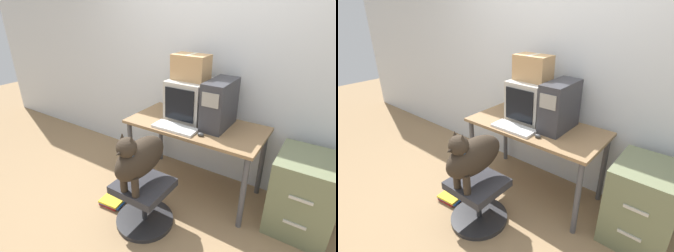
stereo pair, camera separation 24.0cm
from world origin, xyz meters
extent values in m
plane|color=#937551|center=(0.00, 0.00, 0.00)|extent=(12.00, 12.00, 0.00)
cube|color=silver|center=(0.00, 0.73, 1.30)|extent=(8.00, 0.05, 2.60)
cube|color=olive|center=(0.00, 0.33, 0.74)|extent=(1.34, 0.67, 0.03)
cylinder|color=#4C4C51|center=(-0.62, 0.05, 0.36)|extent=(0.05, 0.05, 0.73)
cylinder|color=#4C4C51|center=(0.62, 0.05, 0.36)|extent=(0.05, 0.05, 0.73)
cylinder|color=#4C4C51|center=(-0.62, 0.62, 0.36)|extent=(0.05, 0.05, 0.73)
cylinder|color=#4C4C51|center=(0.62, 0.62, 0.36)|extent=(0.05, 0.05, 0.73)
cube|color=#B7B2A8|center=(-0.13, 0.44, 0.96)|extent=(0.38, 0.41, 0.40)
cube|color=black|center=(-0.13, 0.23, 0.96)|extent=(0.31, 0.01, 0.31)
cube|color=#333338|center=(0.21, 0.40, 0.99)|extent=(0.21, 0.44, 0.45)
cube|color=#9E998E|center=(0.21, 0.18, 1.09)|extent=(0.16, 0.01, 0.13)
cube|color=silver|center=(-0.11, 0.12, 0.77)|extent=(0.43, 0.18, 0.02)
cube|color=silver|center=(-0.11, 0.12, 0.78)|extent=(0.39, 0.15, 0.00)
ellipsoid|color=#333333|center=(0.16, 0.12, 0.78)|extent=(0.06, 0.04, 0.03)
cylinder|color=#262628|center=(-0.12, -0.37, 0.02)|extent=(0.52, 0.52, 0.04)
cylinder|color=#262628|center=(-0.12, -0.37, 0.20)|extent=(0.05, 0.05, 0.32)
cube|color=#2D2D33|center=(-0.12, -0.37, 0.40)|extent=(0.45, 0.43, 0.07)
ellipsoid|color=#33281E|center=(-0.12, -0.38, 0.69)|extent=(0.22, 0.57, 0.32)
cylinder|color=#33281E|center=(-0.18, -0.54, 0.52)|extent=(0.06, 0.06, 0.18)
cylinder|color=#33281E|center=(-0.06, -0.54, 0.52)|extent=(0.06, 0.06, 0.18)
sphere|color=#33281E|center=(-0.12, -0.54, 0.86)|extent=(0.16, 0.16, 0.16)
cone|color=black|center=(-0.12, -0.61, 0.85)|extent=(0.07, 0.08, 0.07)
cone|color=#33281E|center=(-0.17, -0.53, 0.93)|extent=(0.06, 0.06, 0.07)
cone|color=#33281E|center=(-0.08, -0.53, 0.93)|extent=(0.06, 0.06, 0.07)
torus|color=blue|center=(-0.12, -0.52, 0.80)|extent=(0.12, 0.12, 0.02)
cube|color=#6B7251|center=(1.05, 0.35, 0.35)|extent=(0.50, 0.53, 0.71)
cube|color=beige|center=(1.05, 0.08, 0.48)|extent=(0.17, 0.01, 0.02)
cube|color=beige|center=(1.05, 0.08, 0.23)|extent=(0.17, 0.01, 0.02)
cube|color=tan|center=(-0.13, 0.44, 1.28)|extent=(0.34, 0.22, 0.24)
cube|color=beige|center=(-0.13, 0.44, 1.41)|extent=(0.04, 0.21, 0.00)
cube|color=red|center=(-0.55, -0.37, 0.01)|extent=(0.22, 0.17, 0.02)
cube|color=#1E4C9E|center=(-0.53, -0.35, 0.03)|extent=(0.26, 0.22, 0.02)
cube|color=gold|center=(-0.54, -0.36, 0.05)|extent=(0.24, 0.20, 0.02)
camera|label=1|loc=(1.07, -1.79, 1.82)|focal=28.00mm
camera|label=2|loc=(1.27, -1.65, 1.82)|focal=28.00mm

